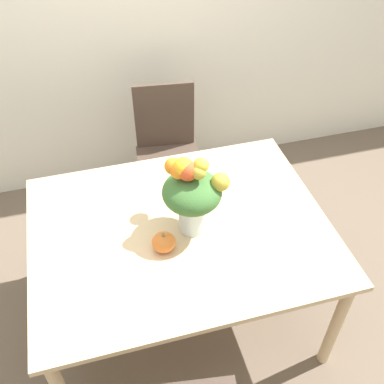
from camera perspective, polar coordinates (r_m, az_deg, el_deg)
ground_plane at (r=2.79m, az=-1.23°, el=-14.68°), size 12.00×12.00×0.00m
dining_table at (r=2.27m, az=-1.48°, el=-5.83°), size 1.46×1.13×0.73m
flower_vase at (r=2.05m, az=-0.01°, el=-0.12°), size 0.30×0.33×0.43m
pumpkin at (r=2.09m, az=-3.62°, el=-6.38°), size 0.11×0.11×0.10m
dining_chair_near_window at (r=3.06m, az=-3.13°, el=5.03°), size 0.47×0.47×0.93m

